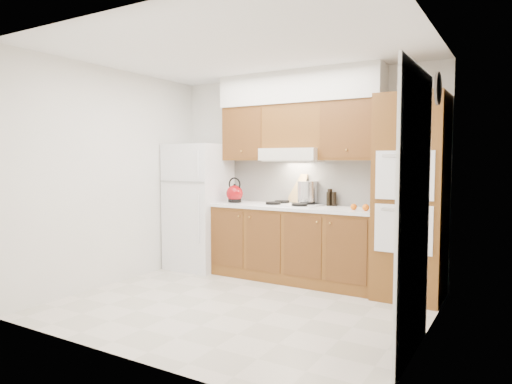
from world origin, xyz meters
TOP-DOWN VIEW (x-y plane):
  - floor at (0.00, 0.00)m, footprint 3.60×3.60m
  - ceiling at (0.00, 0.00)m, footprint 3.60×3.60m
  - wall_back at (0.00, 1.50)m, footprint 3.60×0.02m
  - wall_left at (-1.80, 0.00)m, footprint 0.02×3.00m
  - wall_right at (1.80, 0.00)m, footprint 0.02×3.00m
  - fridge at (-1.41, 1.14)m, footprint 0.75×0.72m
  - base_cabinets at (0.02, 1.20)m, footprint 2.11×0.60m
  - countertop at (0.03, 1.19)m, footprint 2.13×0.62m
  - backsplash at (0.02, 1.49)m, footprint 2.11×0.03m
  - oven_cabinet at (1.44, 1.18)m, footprint 0.70×0.65m
  - upper_cab_left at (-0.71, 1.33)m, footprint 0.63×0.33m
  - upper_cab_right at (0.72, 1.33)m, footprint 0.73×0.33m
  - range_hood at (-0.02, 1.27)m, footprint 0.75×0.45m
  - upper_cab_over_hood at (-0.02, 1.33)m, footprint 0.75×0.33m
  - soffit at (0.03, 1.32)m, footprint 2.13×0.36m
  - cooktop at (-0.02, 1.21)m, footprint 0.74×0.50m
  - doorway at (1.79, -0.35)m, footprint 0.02×0.90m
  - wall_clock at (1.79, 0.55)m, footprint 0.02×0.30m
  - kettle at (-0.82, 1.15)m, footprint 0.28×0.28m
  - cutting_board at (-0.04, 1.45)m, footprint 0.30×0.19m
  - stock_pot at (0.12, 1.40)m, footprint 0.27×0.27m
  - condiment_a at (0.42, 1.41)m, footprint 0.08×0.08m
  - condiment_b at (0.42, 1.38)m, footprint 0.05×0.05m
  - condiment_c at (0.48, 1.39)m, footprint 0.08×0.08m
  - orange_near at (0.98, 1.06)m, footprint 0.08×0.08m
  - orange_far at (0.83, 1.09)m, footprint 0.08×0.08m

SIDE VIEW (x-z plane):
  - floor at x=0.00m, z-range 0.00..0.00m
  - base_cabinets at x=0.02m, z-range 0.00..0.90m
  - fridge at x=-1.41m, z-range 0.00..1.72m
  - countertop at x=0.03m, z-range 0.90..0.94m
  - cooktop at x=-0.02m, z-range 0.94..0.95m
  - orange_far at x=0.83m, z-range 0.94..1.01m
  - orange_near at x=0.98m, z-range 0.94..1.02m
  - condiment_b at x=0.42m, z-range 0.94..1.11m
  - condiment_c at x=0.48m, z-range 0.94..1.11m
  - condiment_a at x=0.42m, z-range 0.94..1.15m
  - doorway at x=1.79m, z-range 0.00..2.10m
  - kettle at x=-0.82m, z-range 0.95..1.17m
  - stock_pot at x=0.12m, z-range 0.97..1.23m
  - oven_cabinet at x=1.44m, z-range 0.00..2.20m
  - cutting_board at x=-0.04m, z-range 0.96..1.32m
  - backsplash at x=0.02m, z-range 0.94..1.50m
  - wall_back at x=0.00m, z-range 0.00..2.60m
  - wall_left at x=-1.80m, z-range 0.00..2.60m
  - wall_right at x=1.80m, z-range 0.00..2.60m
  - range_hood at x=-0.02m, z-range 1.50..1.65m
  - upper_cab_left at x=-0.71m, z-range 1.50..2.20m
  - upper_cab_right at x=0.72m, z-range 1.50..2.20m
  - upper_cab_over_hood at x=-0.02m, z-range 1.65..2.20m
  - wall_clock at x=1.79m, z-range 2.00..2.30m
  - soffit at x=0.03m, z-range 2.20..2.60m
  - ceiling at x=0.00m, z-range 2.60..2.60m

